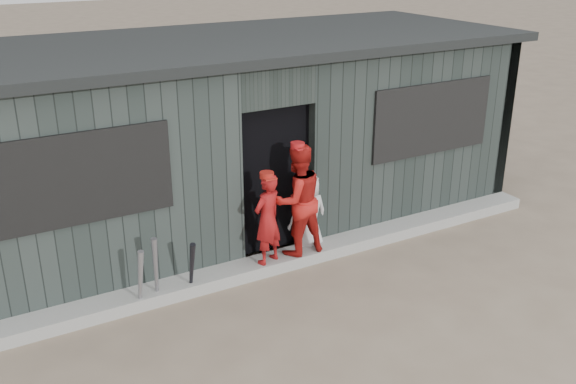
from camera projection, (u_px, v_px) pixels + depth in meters
ground at (373, 336)px, 6.69m from camera, size 80.00×80.00×0.00m
curb at (287, 259)px, 8.14m from camera, size 8.00×0.36×0.15m
bat_left at (140, 281)px, 7.00m from camera, size 0.12×0.20×0.77m
bat_mid at (156, 271)px, 7.13m from camera, size 0.09×0.18×0.85m
bat_right at (192, 269)px, 7.31m from camera, size 0.09×0.28×0.72m
player_red_left at (267, 219)px, 7.71m from camera, size 0.49×0.41×1.15m
player_red_right at (297, 200)px, 7.91m from camera, size 0.71×0.56×1.43m
player_grey_back at (308, 214)px, 8.30m from camera, size 0.54×0.37×1.09m
dugout at (228, 134)px, 9.05m from camera, size 8.30×3.30×2.62m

